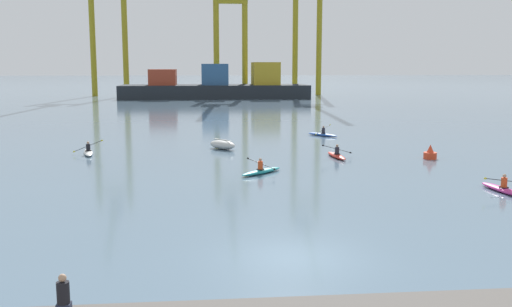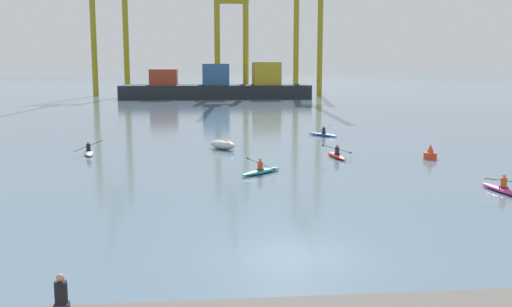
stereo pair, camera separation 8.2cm
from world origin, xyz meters
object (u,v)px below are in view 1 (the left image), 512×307
Objects in this scene: container_barge at (217,87)px; gantry_crane_east_mid at (308,5)px; capsized_dinghy at (223,145)px; kayak_white at (88,152)px; kayak_red at (337,155)px; gantry_crane_west at (108,16)px; kayak_magenta at (503,189)px; seated_onlooker at (63,294)px; gantry_crane_west_mid at (231,19)px; kayak_teal at (261,171)px; kayak_blue at (323,134)px; channel_buoy at (430,154)px.

container_barge is 0.98× the size of gantry_crane_east_mid.
capsized_dinghy is 0.78× the size of kayak_white.
container_barge is at bearing 94.78° from kayak_red.
gantry_crane_east_mid is 91.47m from kayak_white.
container_barge is 28.88m from gantry_crane_west.
kayak_magenta is 23.12m from seated_onlooker.
kayak_red is at bearing -85.22° from container_barge.
gantry_crane_west_mid reaches higher than kayak_white.
kayak_magenta is at bearing -27.77° from kayak_teal.
gantry_crane_east_mid reaches higher than capsized_dinghy.
kayak_teal is (-5.89, -5.50, -0.00)m from kayak_red.
kayak_teal is 19.39m from kayak_blue.
gantry_crane_west is 10.90× the size of kayak_blue.
channel_buoy is 30.92m from seated_onlooker.
seated_onlooker is (16.29, -112.23, -15.79)m from gantry_crane_west.
gantry_crane_west is 0.87× the size of gantry_crane_east_mid.
seated_onlooker is at bearing -116.35° from kayak_red.
kayak_white is (-19.31, -9.12, -0.00)m from kayak_blue.
kayak_teal and kayak_magenta have the same top height.
kayak_teal is 13.21m from kayak_magenta.
gantry_crane_west_mid is 109.40m from seated_onlooker.
kayak_teal is 3.22× the size of seated_onlooker.
capsized_dinghy is at bearing 100.54° from kayak_teal.
gantry_crane_east_mid is at bearing 76.59° from seated_onlooker.
gantry_crane_west is at bearing 104.48° from capsized_dinghy.
capsized_dinghy is 12.10m from kayak_blue.
seated_onlooker is at bearing -95.05° from gantry_crane_west_mid.
kayak_magenta reaches higher than capsized_dinghy.
gantry_crane_west is 92.89m from kayak_red.
kayak_white reaches higher than kayak_red.
kayak_red reaches higher than kayak_teal.
kayak_blue is at bearing -67.61° from gantry_crane_west.
capsized_dinghy is 0.89× the size of kayak_blue.
gantry_crane_west_mid is at bearing 86.53° from capsized_dinghy.
capsized_dinghy is at bearing -91.18° from container_barge.
kayak_red is (7.82, -4.85, -0.18)m from capsized_dinghy.
kayak_blue reaches higher than channel_buoy.
capsized_dinghy is at bearing -93.47° from gantry_crane_west_mid.
seated_onlooker is (-6.76, -20.05, 0.88)m from kayak_teal.
kayak_white is at bearing -170.72° from capsized_dinghy.
channel_buoy is at bearing -10.37° from kayak_white.
gantry_crane_west reaches higher than kayak_red.
channel_buoy is 0.35× the size of kayak_teal.
gantry_crane_west_mid is at bearing -9.45° from gantry_crane_west.
kayak_magenta is at bearing -92.82° from channel_buoy.
gantry_crane_east_mid is at bearing 85.17° from kayak_magenta.
gantry_crane_west is 96.47m from kayak_teal.
kayak_red reaches higher than kayak_magenta.
gantry_crane_west is at bearing 97.71° from kayak_white.
container_barge is 78.23m from channel_buoy.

